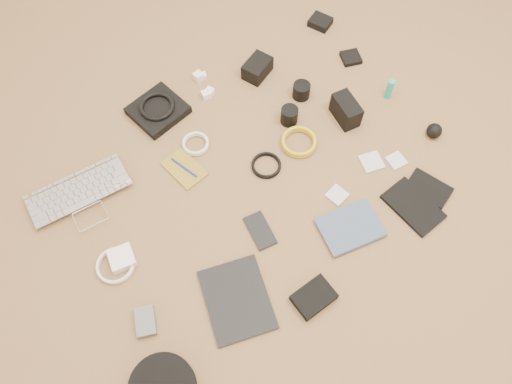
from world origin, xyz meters
TOP-DOWN VIEW (x-y plane):
  - laptop at (-0.52, 0.31)m, footprint 0.38×0.29m
  - headphone_pouch at (-0.10, 0.49)m, footprint 0.21×0.20m
  - headphones at (-0.10, 0.49)m, footprint 0.18×0.18m
  - charger_a at (0.11, 0.45)m, footprint 0.04×0.04m
  - charger_b at (0.12, 0.54)m, footprint 0.04×0.04m
  - charger_c at (0.13, 0.53)m, footprint 0.03×0.03m
  - charger_d at (0.09, 0.44)m, footprint 0.04×0.04m
  - dslr_camera at (0.32, 0.42)m, footprint 0.14×0.12m
  - lens_pouch at (0.70, 0.47)m, footprint 0.10×0.11m
  - notebook_olive at (-0.16, 0.22)m, footprint 0.12×0.17m
  - pen_blue at (-0.16, 0.22)m, footprint 0.04×0.12m
  - cable_white_a at (-0.07, 0.28)m, footprint 0.13×0.13m
  - lens_a at (0.28, 0.16)m, footprint 0.08×0.08m
  - lens_b at (0.39, 0.22)m, footprint 0.09×0.09m
  - card_reader at (0.68, 0.25)m, footprint 0.10×0.10m
  - power_brick at (-0.52, 0.05)m, footprint 0.10×0.10m
  - cable_white_b at (-0.55, 0.04)m, footprint 0.17×0.17m
  - cable_black at (0.08, 0.05)m, footprint 0.13×0.13m
  - cable_yellow at (0.24, 0.05)m, footprint 0.18×0.18m
  - flash at (0.46, 0.04)m, footprint 0.09×0.14m
  - lens_cleaner at (0.66, 0.02)m, footprint 0.03×0.03m
  - battery_charger at (-0.56, -0.17)m, footprint 0.09×0.11m
  - tablet at (-0.29, -0.29)m, footprint 0.27×0.30m
  - phone at (-0.09, -0.14)m, footprint 0.09×0.14m
  - filter_case_left at (0.21, -0.20)m, footprint 0.07×0.07m
  - filter_case_mid at (0.40, -0.17)m, footprint 0.10×0.10m
  - filter_case_right at (0.48, -0.22)m, footprint 0.07×0.07m
  - air_blower at (0.67, -0.22)m, footprint 0.07×0.07m
  - drive_case at (-0.10, -0.43)m, footprint 0.13×0.09m
  - paperback at (0.14, -0.39)m, footprint 0.23×0.20m
  - notebook_black_a at (0.39, -0.39)m, footprint 0.13×0.21m
  - notebook_black_b at (0.49, -0.37)m, footprint 0.14×0.17m

SIDE VIEW (x-z plane):
  - filter_case_right at x=0.48m, z-range 0.00..0.01m
  - filter_case_left at x=0.21m, z-range 0.00..0.01m
  - notebook_olive at x=-0.16m, z-range 0.00..0.01m
  - cable_black at x=0.08m, z-range 0.00..0.01m
  - phone at x=-0.09m, z-range 0.00..0.01m
  - filter_case_mid at x=0.40m, z-range 0.00..0.01m
  - cable_white_b at x=-0.55m, z-range 0.00..0.01m
  - tablet at x=-0.29m, z-range 0.00..0.01m
  - cable_white_a at x=-0.07m, z-range 0.00..0.01m
  - notebook_black_b at x=0.49m, z-range 0.00..0.01m
  - notebook_black_a at x=0.39m, z-range 0.00..0.01m
  - cable_yellow at x=0.24m, z-range 0.00..0.02m
  - card_reader at x=0.68m, z-range 0.00..0.02m
  - paperback at x=0.14m, z-range 0.00..0.02m
  - charger_c at x=0.13m, z-range 0.00..0.02m
  - pen_blue at x=-0.16m, z-range 0.01..0.02m
  - battery_charger at x=-0.56m, z-range 0.00..0.03m
  - laptop at x=-0.52m, z-range 0.00..0.03m
  - charger_a at x=0.11m, z-range 0.00..0.03m
  - charger_d at x=0.09m, z-range 0.00..0.03m
  - lens_pouch at x=0.70m, z-range 0.00..0.03m
  - charger_b at x=0.12m, z-range 0.00..0.03m
  - drive_case at x=-0.10m, z-range 0.00..0.03m
  - headphone_pouch at x=-0.10m, z-range 0.00..0.03m
  - power_brick at x=-0.52m, z-range 0.00..0.03m
  - air_blower at x=0.67m, z-range 0.00..0.06m
  - lens_b at x=0.39m, z-range 0.00..0.06m
  - dslr_camera at x=0.32m, z-range 0.00..0.07m
  - lens_a at x=0.28m, z-range 0.00..0.07m
  - headphones at x=-0.10m, z-range 0.03..0.05m
  - lens_cleaner at x=0.66m, z-range 0.00..0.09m
  - flash at x=0.46m, z-range 0.00..0.09m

